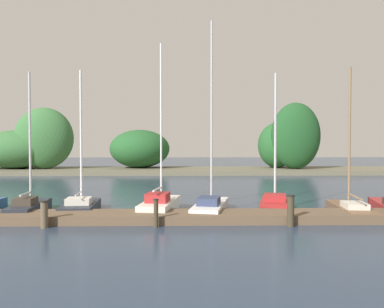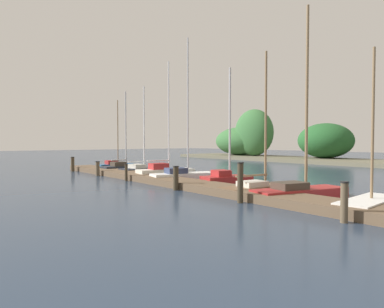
% 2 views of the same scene
% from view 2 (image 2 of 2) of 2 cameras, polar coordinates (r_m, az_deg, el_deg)
% --- Properties ---
extents(dock_pier, '(25.18, 1.80, 0.35)m').
position_cam_2_polar(dock_pier, '(19.69, -4.57, -4.29)').
color(dock_pier, brown).
rests_on(dock_pier, ground).
extents(far_shore, '(53.75, 8.70, 7.19)m').
position_cam_2_polar(far_shore, '(42.40, 20.80, 1.98)').
color(far_shore, '#66604C').
rests_on(far_shore, ground).
extents(sailboat_0, '(1.17, 3.16, 5.78)m').
position_cam_2_polar(sailboat_0, '(29.82, -12.18, -1.87)').
color(sailboat_0, '#285684').
rests_on(sailboat_0, ground).
extents(sailboat_1, '(1.19, 3.62, 6.19)m').
position_cam_2_polar(sailboat_1, '(27.48, -10.97, -2.12)').
color(sailboat_1, '#232833').
rests_on(sailboat_1, ground).
extents(sailboat_2, '(1.58, 3.37, 6.36)m').
position_cam_2_polar(sailboat_2, '(25.80, -8.05, -2.45)').
color(sailboat_2, '#232833').
rests_on(sailboat_2, ground).
extents(sailboat_3, '(1.75, 3.95, 7.48)m').
position_cam_2_polar(sailboat_3, '(22.61, -4.19, -2.89)').
color(sailboat_3, silver).
rests_on(sailboat_3, ground).
extents(sailboat_4, '(1.95, 4.23, 8.43)m').
position_cam_2_polar(sailboat_4, '(20.72, -1.13, -3.40)').
color(sailboat_4, white).
rests_on(sailboat_4, ground).
extents(sailboat_5, '(1.84, 2.95, 6.26)m').
position_cam_2_polar(sailboat_5, '(18.88, 5.82, -3.89)').
color(sailboat_5, maroon).
rests_on(sailboat_5, ground).
extents(sailboat_6, '(1.56, 4.27, 6.40)m').
position_cam_2_polar(sailboat_6, '(16.18, 11.36, -5.20)').
color(sailboat_6, brown).
rests_on(sailboat_6, ground).
extents(sailboat_7, '(2.16, 4.57, 7.87)m').
position_cam_2_polar(sailboat_7, '(15.10, 17.50, -5.46)').
color(sailboat_7, maroon).
rests_on(sailboat_7, ground).
extents(sailboat_8, '(1.44, 3.69, 5.56)m').
position_cam_2_polar(sailboat_8, '(13.56, 27.05, -6.97)').
color(sailboat_8, white).
rests_on(sailboat_8, ground).
extents(mooring_piling_0, '(0.31, 0.31, 1.14)m').
position_cam_2_polar(mooring_piling_0, '(28.99, -18.85, -1.56)').
color(mooring_piling_0, '#4C3D28').
rests_on(mooring_piling_0, ground).
extents(mooring_piling_1, '(0.30, 0.30, 1.00)m').
position_cam_2_polar(mooring_piling_1, '(24.75, -15.11, -2.29)').
color(mooring_piling_1, brown).
rests_on(mooring_piling_1, ground).
extents(mooring_piling_2, '(0.19, 0.19, 1.05)m').
position_cam_2_polar(mooring_piling_2, '(21.11, -10.66, -2.92)').
color(mooring_piling_2, '#3D3323').
rests_on(mooring_piling_2, ground).
extents(mooring_piling_3, '(0.30, 0.30, 1.17)m').
position_cam_2_polar(mooring_piling_3, '(16.89, -2.64, -3.92)').
color(mooring_piling_3, '#3D3323').
rests_on(mooring_piling_3, ground).
extents(mooring_piling_4, '(0.26, 0.26, 1.56)m').
position_cam_2_polar(mooring_piling_4, '(13.51, 7.87, -4.61)').
color(mooring_piling_4, '#3D3323').
rests_on(mooring_piling_4, ground).
extents(mooring_piling_5, '(0.25, 0.25, 1.20)m').
position_cam_2_polar(mooring_piling_5, '(11.09, 23.54, -7.17)').
color(mooring_piling_5, brown).
rests_on(mooring_piling_5, ground).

